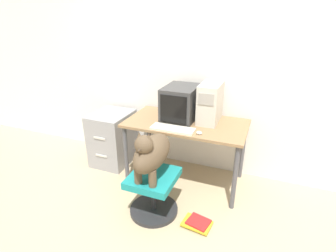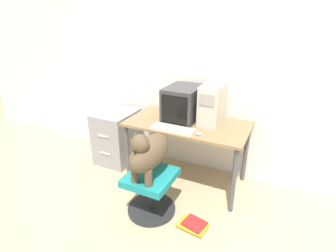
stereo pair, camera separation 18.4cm
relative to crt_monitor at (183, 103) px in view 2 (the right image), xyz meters
The scene contains 11 objects.
ground_plane 1.06m from the crt_monitor, 77.46° to the right, with size 12.00×12.00×0.00m, color tan.
wall_back 0.49m from the crt_monitor, 73.76° to the left, with size 8.00×0.05×2.60m.
desk 0.31m from the crt_monitor, 40.67° to the right, with size 1.35×0.72×0.77m.
crt_monitor is the anchor object (origin of this frame).
pc_tower 0.34m from the crt_monitor, ahead, with size 0.22×0.42×0.44m.
keyboard 0.39m from the crt_monitor, 84.46° to the right, with size 0.46×0.16×0.03m.
computer_mouse 0.51m from the crt_monitor, 47.52° to the right, with size 0.06×0.04×0.04m.
office_chair 1.03m from the crt_monitor, 91.12° to the right, with size 0.49×0.49×0.44m.
dog 0.82m from the crt_monitor, 91.08° to the right, with size 0.27×0.60×0.52m.
filing_cabinet 1.12m from the crt_monitor, behind, with size 0.47×0.57×0.71m.
book_stack_floor 1.30m from the crt_monitor, 59.34° to the right, with size 0.29×0.22×0.06m.
Camera 2 is at (0.99, -2.19, 1.88)m, focal length 28.00 mm.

